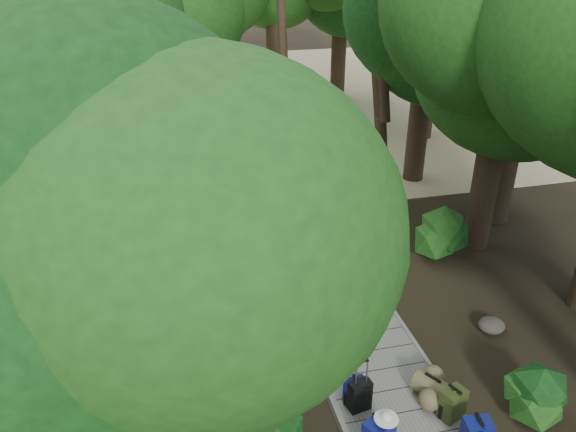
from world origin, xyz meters
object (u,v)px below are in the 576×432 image
object	(u,v)px
backpack_right_d	(453,402)
lone_suitcase_on_sand	(280,161)
sun_lounger	(344,137)
kayak	(177,149)
duffel_right_khaki	(431,387)
backpack_left_d	(356,391)
suitcase_on_boardwalk	(360,396)

from	to	relation	value
backpack_right_d	lone_suitcase_on_sand	bearing A→B (deg)	70.32
backpack_right_d	sun_lounger	size ratio (longest dim) A/B	0.32
lone_suitcase_on_sand	kayak	world-z (taller)	lone_suitcase_on_sand
lone_suitcase_on_sand	duffel_right_khaki	bearing A→B (deg)	-79.59
backpack_right_d	duffel_right_khaki	distance (m)	0.49
backpack_left_d	kayak	size ratio (longest dim) A/B	0.14
kayak	backpack_right_d	bearing A→B (deg)	-73.48
backpack_right_d	suitcase_on_boardwalk	bearing A→B (deg)	138.72
backpack_left_d	sun_lounger	size ratio (longest dim) A/B	0.28
duffel_right_khaki	lone_suitcase_on_sand	size ratio (longest dim) A/B	0.98
backpack_right_d	duffel_right_khaki	bearing A→B (deg)	83.26
backpack_left_d	backpack_right_d	world-z (taller)	backpack_right_d
lone_suitcase_on_sand	backpack_left_d	bearing A→B (deg)	-86.68
backpack_left_d	duffel_right_khaki	world-z (taller)	backpack_left_d
sun_lounger	backpack_left_d	bearing A→B (deg)	-86.36
suitcase_on_boardwalk	kayak	size ratio (longest dim) A/B	0.15
duffel_right_khaki	kayak	size ratio (longest dim) A/B	0.16
backpack_left_d	suitcase_on_boardwalk	xyz separation A→B (m)	(0.02, -0.13, 0.02)
backpack_left_d	lone_suitcase_on_sand	bearing A→B (deg)	75.63
backpack_left_d	sun_lounger	world-z (taller)	backpack_left_d
duffel_right_khaki	suitcase_on_boardwalk	bearing A→B (deg)	147.13
sun_lounger	backpack_right_d	bearing A→B (deg)	-79.54
kayak	lone_suitcase_on_sand	bearing A→B (deg)	-33.03
duffel_right_khaki	sun_lounger	bearing A→B (deg)	46.50
backpack_right_d	kayak	distance (m)	13.37
suitcase_on_boardwalk	duffel_right_khaki	bearing A→B (deg)	-12.11
suitcase_on_boardwalk	sun_lounger	xyz separation A→B (m)	(3.75, 11.95, -0.08)
lone_suitcase_on_sand	kayak	size ratio (longest dim) A/B	0.16
suitcase_on_boardwalk	backpack_right_d	bearing A→B (deg)	-30.79
backpack_left_d	kayak	xyz separation A→B (m)	(-2.08, 12.29, -0.18)
suitcase_on_boardwalk	sun_lounger	distance (m)	12.53
suitcase_on_boardwalk	lone_suitcase_on_sand	world-z (taller)	suitcase_on_boardwalk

